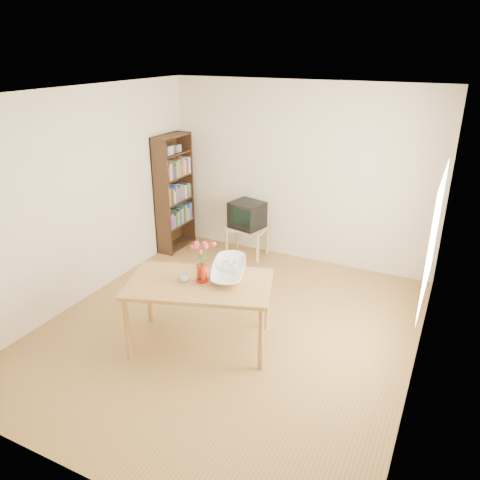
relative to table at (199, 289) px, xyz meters
The scene contains 11 objects.
room 0.75m from the table, 65.12° to the left, with size 4.50×4.50×4.50m.
table is the anchor object (origin of this frame).
tv_stand 2.42m from the table, 103.38° to the left, with size 0.60×0.45×0.46m.
bookshelf 2.72m from the table, 128.80° to the left, with size 0.28×0.70×1.80m.
pitcher 0.17m from the table, 68.24° to the left, with size 0.13×0.20×0.19m.
flowers 0.41m from the table, 67.87° to the left, with size 0.21×0.21×0.30m, color #F1384E, non-canonical shape.
mug 0.20m from the table, 161.54° to the right, with size 0.11×0.11×0.09m, color white.
bowl 0.49m from the table, 61.21° to the left, with size 0.53×0.53×0.50m, color white.
teacup_a 0.45m from the table, 66.94° to the left, with size 0.08×0.08×0.07m, color white.
teacup_b 0.50m from the table, 57.02° to the left, with size 0.07×0.07×0.07m, color white.
television 2.42m from the table, 103.31° to the left, with size 0.54×0.51×0.40m.
Camera 1 is at (2.13, -4.04, 3.02)m, focal length 35.00 mm.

